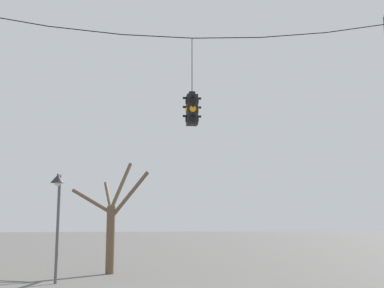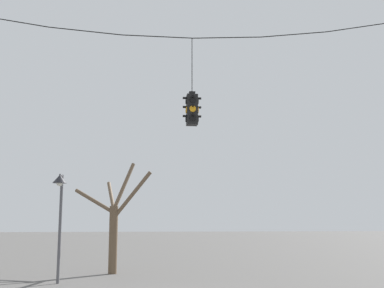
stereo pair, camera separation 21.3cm
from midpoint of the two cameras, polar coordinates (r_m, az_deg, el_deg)
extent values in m
cylinder|color=black|center=(16.25, -21.06, 13.58)|extent=(2.26, 0.03, 0.32)
cylinder|color=black|center=(15.80, -12.91, 12.99)|extent=(2.26, 0.03, 0.18)
cylinder|color=black|center=(15.73, -4.49, 12.60)|extent=(2.26, 0.03, 0.03)
cylinder|color=black|center=(16.02, 3.80, 12.45)|extent=(2.26, 0.03, 0.18)
cylinder|color=black|center=(16.68, 11.60, 12.55)|extent=(2.26, 0.03, 0.32)
cylinder|color=black|center=(17.66, 18.68, 12.88)|extent=(2.26, 0.03, 0.47)
cube|color=black|center=(15.11, -0.40, 4.05)|extent=(0.34, 0.34, 0.97)
cube|color=black|center=(15.24, -0.40, 6.01)|extent=(0.19, 0.19, 0.10)
cylinder|color=black|center=(15.51, -0.40, 9.37)|extent=(0.02, 0.02, 1.79)
cylinder|color=black|center=(15.00, -0.31, 5.29)|extent=(0.20, 0.03, 0.20)
cylinder|color=black|center=(14.98, -0.29, 5.67)|extent=(0.07, 0.12, 0.07)
cylinder|color=orange|center=(14.93, -0.31, 4.21)|extent=(0.20, 0.03, 0.20)
cylinder|color=black|center=(14.91, -0.29, 4.59)|extent=(0.07, 0.12, 0.07)
cylinder|color=black|center=(14.87, -0.31, 3.12)|extent=(0.20, 0.03, 0.20)
cylinder|color=black|center=(14.84, -0.29, 3.50)|extent=(0.07, 0.12, 0.07)
cylinder|color=black|center=(15.35, -0.49, 4.95)|extent=(0.20, 0.03, 0.20)
cylinder|color=black|center=(15.42, -0.51, 5.23)|extent=(0.07, 0.12, 0.07)
cylinder|color=orange|center=(15.29, -0.49, 3.89)|extent=(0.20, 0.03, 0.20)
cylinder|color=black|center=(15.35, -0.51, 4.18)|extent=(0.07, 0.12, 0.07)
cylinder|color=black|center=(15.22, -0.49, 2.83)|extent=(0.20, 0.03, 0.20)
cylinder|color=black|center=(15.29, -0.52, 3.12)|extent=(0.07, 0.12, 0.07)
cylinder|color=black|center=(15.16, -1.10, 5.14)|extent=(0.03, 0.20, 0.20)
cylinder|color=black|center=(15.17, -1.27, 5.47)|extent=(0.12, 0.07, 0.07)
cylinder|color=orange|center=(15.09, -1.10, 4.07)|extent=(0.03, 0.20, 0.20)
cylinder|color=black|center=(15.10, -1.27, 4.41)|extent=(0.12, 0.07, 0.07)
cylinder|color=black|center=(15.02, -1.11, 2.99)|extent=(0.03, 0.20, 0.20)
cylinder|color=black|center=(15.04, -1.28, 3.33)|extent=(0.12, 0.07, 0.07)
cylinder|color=black|center=(15.20, 0.29, 5.09)|extent=(0.03, 0.20, 0.20)
cylinder|color=black|center=(15.23, 0.46, 5.42)|extent=(0.12, 0.07, 0.07)
cylinder|color=orange|center=(15.13, 0.29, 4.03)|extent=(0.03, 0.20, 0.20)
cylinder|color=black|center=(15.16, 0.46, 4.35)|extent=(0.12, 0.07, 0.07)
cylinder|color=black|center=(15.07, 0.29, 2.95)|extent=(0.03, 0.20, 0.20)
cylinder|color=black|center=(15.09, 0.46, 3.28)|extent=(0.12, 0.07, 0.07)
cylinder|color=#515156|center=(20.31, -15.93, -9.58)|extent=(0.12, 0.12, 4.31)
cylinder|color=#515156|center=(20.09, -15.79, -3.58)|extent=(0.07, 0.61, 0.07)
cone|color=#232328|center=(19.78, -15.93, -3.97)|extent=(0.55, 0.55, 0.33)
sphere|color=silver|center=(19.76, -15.95, -4.45)|extent=(0.25, 0.25, 0.25)
cylinder|color=brown|center=(23.49, -9.91, -11.11)|extent=(0.40, 0.40, 3.15)
cylinder|color=brown|center=(23.29, -7.68, -5.99)|extent=(1.88, 0.62, 2.29)
cylinder|color=brown|center=(24.06, -12.05, -6.64)|extent=(2.08, 1.22, 1.28)
cylinder|color=brown|center=(24.66, -10.14, -6.11)|extent=(0.59, 2.41, 1.64)
cylinder|color=brown|center=(24.12, -8.64, -4.92)|extent=(1.11, 1.41, 2.42)
camera|label=1|loc=(0.11, -90.41, 0.07)|focal=45.00mm
camera|label=2|loc=(0.11, 89.59, -0.07)|focal=45.00mm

